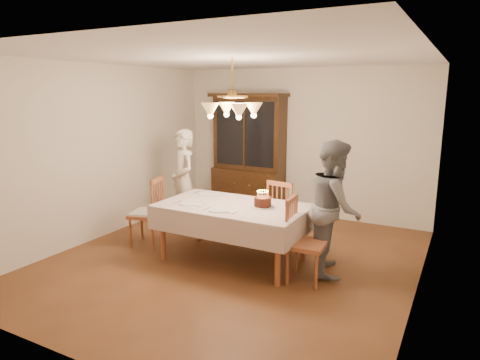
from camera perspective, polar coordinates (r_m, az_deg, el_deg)
The scene contains 14 objects.
ground at distance 5.77m, azimuth -0.95°, elevation -10.62°, with size 5.00×5.00×0.00m, color #573018.
room_shell at distance 5.37m, azimuth -1.01°, elevation 5.17°, with size 5.00×5.00×5.00m.
dining_table at distance 5.55m, azimuth -0.98°, elevation -4.08°, with size 1.90×1.10×0.76m.
china_hutch at distance 7.85m, azimuth 1.18°, elevation 3.28°, with size 1.38×0.54×2.16m.
chair_far_side at distance 6.07m, azimuth 6.12°, elevation -5.12°, with size 0.50×0.49×1.00m.
chair_left_end at distance 6.33m, azimuth -12.32°, elevation -4.50°, with size 0.52×0.54×1.00m.
chair_right_end at distance 5.09m, azimuth 8.71°, elevation -8.57°, with size 0.45×0.47×1.00m.
elderly_woman at distance 6.74m, azimuth -7.53°, elevation -0.18°, with size 0.59×0.39×1.63m, color beige.
adult_in_grey at distance 5.31m, azimuth 12.47°, elevation -3.57°, with size 0.80×0.62×1.64m, color slate.
birthday_cake at distance 5.41m, azimuth 3.03°, elevation -3.01°, with size 0.30×0.30×0.21m.
place_setting_near_left at distance 5.60m, azimuth -6.74°, elevation -3.13°, with size 0.41×0.26×0.02m.
place_setting_near_right at distance 5.26m, azimuth -2.67°, elevation -4.04°, with size 0.41×0.26×0.02m.
place_setting_far_left at distance 6.12m, azimuth -4.29°, elevation -1.81°, with size 0.42×0.27×0.02m.
chandelier at distance 5.34m, azimuth -1.03°, elevation 9.39°, with size 0.62×0.62×0.73m.
Camera 1 is at (2.60, -4.66, 2.20)m, focal length 32.00 mm.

